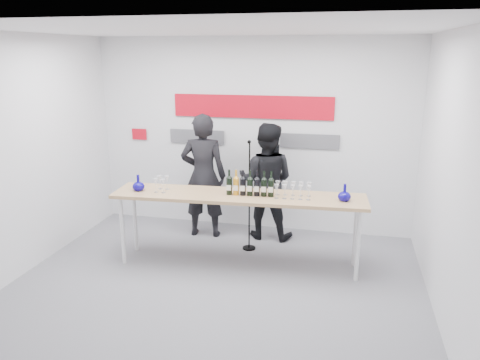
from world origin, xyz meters
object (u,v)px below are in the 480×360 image
object	(u,v)px
tasting_table	(238,200)
presenter_left	(204,176)
presenter_right	(266,181)
mic_stand	(249,217)

from	to	relation	value
tasting_table	presenter_left	world-z (taller)	presenter_left
presenter_right	mic_stand	size ratio (longest dim) A/B	1.10
presenter_left	presenter_right	distance (m)	0.95
mic_stand	presenter_left	bearing A→B (deg)	155.90
tasting_table	mic_stand	bearing A→B (deg)	82.85
tasting_table	presenter_left	size ratio (longest dim) A/B	1.75
presenter_right	mic_stand	world-z (taller)	presenter_right
presenter_left	mic_stand	world-z (taller)	presenter_left
tasting_table	presenter_left	xyz separation A→B (m)	(-0.76, 0.92, 0.04)
tasting_table	presenter_left	bearing A→B (deg)	125.99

